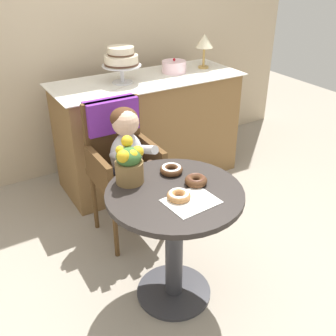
{
  "coord_description": "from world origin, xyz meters",
  "views": [
    {
      "loc": [
        -0.91,
        -1.46,
        1.81
      ],
      "look_at": [
        0.05,
        0.15,
        0.77
      ],
      "focal_mm": 42.41,
      "sensor_mm": 36.0,
      "label": 1
    }
  ],
  "objects_px": {
    "donut_front": "(195,180)",
    "flower_vase": "(129,163)",
    "tiered_cake_stand": "(121,59)",
    "seated_child": "(129,152)",
    "wicker_chair": "(119,148)",
    "round_layer_cake": "(174,67)",
    "donut_mid": "(171,169)",
    "donut_side": "(179,195)",
    "table_lamp": "(204,42)",
    "cafe_table": "(174,224)"
  },
  "relations": [
    {
      "from": "donut_front",
      "to": "flower_vase",
      "type": "height_order",
      "value": "flower_vase"
    },
    {
      "from": "tiered_cake_stand",
      "to": "seated_child",
      "type": "bearing_deg",
      "value": -113.14
    },
    {
      "from": "wicker_chair",
      "to": "round_layer_cake",
      "type": "xyz_separation_m",
      "value": [
        0.8,
        0.59,
        0.31
      ]
    },
    {
      "from": "donut_mid",
      "to": "donut_side",
      "type": "distance_m",
      "value": 0.27
    },
    {
      "from": "table_lamp",
      "to": "tiered_cake_stand",
      "type": "bearing_deg",
      "value": -177.41
    },
    {
      "from": "donut_front",
      "to": "round_layer_cake",
      "type": "relative_size",
      "value": 0.59
    },
    {
      "from": "donut_front",
      "to": "round_layer_cake",
      "type": "height_order",
      "value": "round_layer_cake"
    },
    {
      "from": "donut_front",
      "to": "round_layer_cake",
      "type": "xyz_separation_m",
      "value": [
        0.69,
        1.34,
        0.2
      ]
    },
    {
      "from": "donut_mid",
      "to": "tiered_cake_stand",
      "type": "distance_m",
      "value": 1.21
    },
    {
      "from": "seated_child",
      "to": "donut_mid",
      "type": "distance_m",
      "value": 0.44
    },
    {
      "from": "cafe_table",
      "to": "table_lamp",
      "type": "relative_size",
      "value": 2.53
    },
    {
      "from": "donut_front",
      "to": "table_lamp",
      "type": "height_order",
      "value": "table_lamp"
    },
    {
      "from": "cafe_table",
      "to": "donut_mid",
      "type": "bearing_deg",
      "value": 63.78
    },
    {
      "from": "cafe_table",
      "to": "table_lamp",
      "type": "xyz_separation_m",
      "value": [
        1.12,
        1.34,
        0.61
      ]
    },
    {
      "from": "seated_child",
      "to": "flower_vase",
      "type": "bearing_deg",
      "value": -114.87
    },
    {
      "from": "seated_child",
      "to": "donut_side",
      "type": "bearing_deg",
      "value": -94.31
    },
    {
      "from": "donut_side",
      "to": "round_layer_cake",
      "type": "bearing_deg",
      "value": 59.17
    },
    {
      "from": "flower_vase",
      "to": "wicker_chair",
      "type": "bearing_deg",
      "value": 71.6
    },
    {
      "from": "seated_child",
      "to": "round_layer_cake",
      "type": "xyz_separation_m",
      "value": [
        0.8,
        0.75,
        0.27
      ]
    },
    {
      "from": "wicker_chair",
      "to": "donut_front",
      "type": "distance_m",
      "value": 0.76
    },
    {
      "from": "seated_child",
      "to": "donut_side",
      "type": "xyz_separation_m",
      "value": [
        -0.05,
        -0.67,
        0.06
      ]
    },
    {
      "from": "wicker_chair",
      "to": "round_layer_cake",
      "type": "height_order",
      "value": "round_layer_cake"
    },
    {
      "from": "seated_child",
      "to": "round_layer_cake",
      "type": "distance_m",
      "value": 1.13
    },
    {
      "from": "wicker_chair",
      "to": "round_layer_cake",
      "type": "distance_m",
      "value": 1.04
    },
    {
      "from": "donut_front",
      "to": "round_layer_cake",
      "type": "distance_m",
      "value": 1.52
    },
    {
      "from": "flower_vase",
      "to": "table_lamp",
      "type": "distance_m",
      "value": 1.73
    },
    {
      "from": "donut_front",
      "to": "donut_mid",
      "type": "distance_m",
      "value": 0.17
    },
    {
      "from": "donut_mid",
      "to": "cafe_table",
      "type": "bearing_deg",
      "value": -116.22
    },
    {
      "from": "donut_front",
      "to": "wicker_chair",
      "type": "bearing_deg",
      "value": 97.8
    },
    {
      "from": "donut_mid",
      "to": "table_lamp",
      "type": "height_order",
      "value": "table_lamp"
    },
    {
      "from": "donut_front",
      "to": "seated_child",
      "type": "bearing_deg",
      "value": 99.8
    },
    {
      "from": "donut_front",
      "to": "flower_vase",
      "type": "distance_m",
      "value": 0.36
    },
    {
      "from": "wicker_chair",
      "to": "tiered_cake_stand",
      "type": "height_order",
      "value": "tiered_cake_stand"
    },
    {
      "from": "donut_front",
      "to": "round_layer_cake",
      "type": "bearing_deg",
      "value": 62.63
    },
    {
      "from": "donut_mid",
      "to": "round_layer_cake",
      "type": "height_order",
      "value": "round_layer_cake"
    },
    {
      "from": "wicker_chair",
      "to": "donut_side",
      "type": "bearing_deg",
      "value": -95.07
    },
    {
      "from": "donut_mid",
      "to": "donut_side",
      "type": "relative_size",
      "value": 1.06
    },
    {
      "from": "donut_side",
      "to": "tiered_cake_stand",
      "type": "height_order",
      "value": "tiered_cake_stand"
    },
    {
      "from": "cafe_table",
      "to": "table_lamp",
      "type": "bearing_deg",
      "value": 50.03
    },
    {
      "from": "wicker_chair",
      "to": "donut_mid",
      "type": "height_order",
      "value": "wicker_chair"
    },
    {
      "from": "donut_mid",
      "to": "flower_vase",
      "type": "relative_size",
      "value": 0.51
    },
    {
      "from": "donut_side",
      "to": "seated_child",
      "type": "bearing_deg",
      "value": 85.69
    },
    {
      "from": "cafe_table",
      "to": "wicker_chair",
      "type": "distance_m",
      "value": 0.77
    },
    {
      "from": "wicker_chair",
      "to": "flower_vase",
      "type": "distance_m",
      "value": 0.61
    },
    {
      "from": "donut_mid",
      "to": "flower_vase",
      "type": "height_order",
      "value": "flower_vase"
    },
    {
      "from": "wicker_chair",
      "to": "tiered_cake_stand",
      "type": "distance_m",
      "value": 0.76
    },
    {
      "from": "seated_child",
      "to": "donut_front",
      "type": "xyz_separation_m",
      "value": [
        0.1,
        -0.59,
        0.07
      ]
    },
    {
      "from": "cafe_table",
      "to": "tiered_cake_stand",
      "type": "xyz_separation_m",
      "value": [
        0.33,
        1.3,
        0.57
      ]
    },
    {
      "from": "donut_front",
      "to": "tiered_cake_stand",
      "type": "bearing_deg",
      "value": 81.35
    },
    {
      "from": "donut_front",
      "to": "donut_side",
      "type": "height_order",
      "value": "donut_front"
    }
  ]
}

